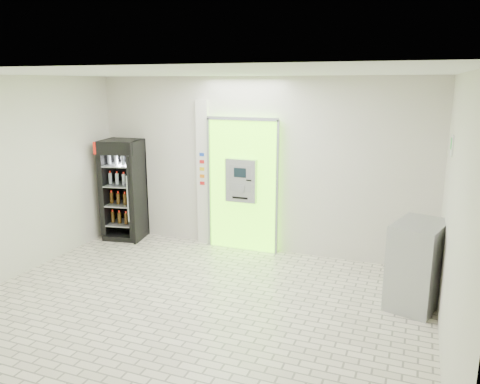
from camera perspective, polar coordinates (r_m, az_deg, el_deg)
The scene contains 7 objects.
ground at distance 6.35m, azimuth -5.87°, elevation -13.99°, with size 6.00×6.00×0.00m, color beige.
room_shell at distance 5.74m, azimuth -6.30°, elevation 2.58°, with size 6.00×6.00×6.00m.
atm_assembly at distance 8.12m, azimuth 0.39°, elevation 0.97°, with size 1.30×0.24×2.33m.
pillar at distance 8.43m, azimuth -4.48°, elevation 2.28°, with size 0.22×0.11×2.60m.
beverage_cooler at distance 9.05m, azimuth -13.88°, elevation 0.08°, with size 0.81×0.76×1.87m.
steel_cabinet at distance 6.61m, azimuth 20.77°, elevation -8.27°, with size 0.79×0.98×1.14m.
exit_sign at distance 6.46m, azimuth 24.42°, elevation 5.18°, with size 0.02×0.22×0.26m.
Camera 1 is at (2.61, -5.01, 2.90)m, focal length 35.00 mm.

